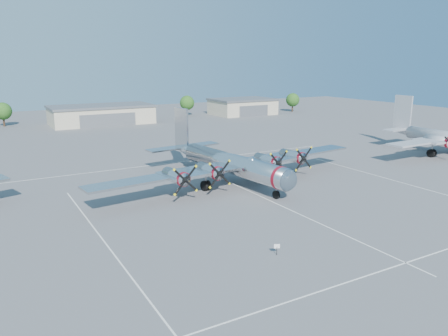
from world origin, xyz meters
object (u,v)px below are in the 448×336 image
tree_west (3,111)px  info_placard (277,247)px  tree_far_east (293,100)px  tree_east (187,103)px  twin_engine_east (441,153)px  hangar_center (102,114)px  main_bomber_b29 (228,182)px  hangar_east (243,106)px

tree_west → info_placard: 106.24m
tree_far_east → tree_west: bearing=173.9°
tree_east → info_placard: 110.15m
tree_west → twin_engine_east: bearing=-49.1°
hangar_center → twin_engine_east: hangar_center is taller
main_bomber_b29 → info_placard: size_ratio=42.01×
hangar_center → tree_west: size_ratio=4.31×
hangar_east → tree_west: size_ratio=3.10×
info_placard → tree_west: bearing=120.1°
hangar_center → twin_engine_east: 88.68m
hangar_center → hangar_east: same height
twin_engine_east → hangar_east: bearing=87.8°
hangar_center → tree_east: bearing=11.4°
main_bomber_b29 → tree_far_east: bearing=39.4°
tree_east → twin_engine_east: size_ratio=0.20×
info_placard → twin_engine_east: bearing=42.7°
tree_east → tree_west: bearing=177.9°
tree_east → tree_far_east: (38.00, -8.00, 0.00)m
main_bomber_b29 → info_placard: 25.85m
hangar_center → tree_far_east: 68.05m
tree_far_east → main_bomber_b29: tree_far_east is taller
twin_engine_east → info_placard: bearing=-160.2°
hangar_center → hangar_east: size_ratio=1.39×
tree_west → main_bomber_b29: 84.57m
twin_engine_east → tree_west: bearing=129.4°
tree_west → tree_far_east: 93.54m
tree_east → main_bomber_b29: (-30.08, -78.70, -4.22)m
tree_far_east → info_placard: bearing=-129.0°
main_bomber_b29 → hangar_east: bearing=49.8°
hangar_center → hangar_east: 48.00m
hangar_east → tree_east: bearing=161.5°
hangar_center → tree_far_east: bearing=-1.7°
tree_east → hangar_east: bearing=-18.5°
hangar_east → info_placard: (-56.96, -96.93, -1.97)m
tree_east → info_placard: tree_east is taller
hangar_center → main_bomber_b29: size_ratio=0.64×
tree_east → info_placard: size_ratio=6.24×
tree_east → tree_far_east: bearing=-11.9°
tree_west → tree_far_east: (93.00, -10.00, 0.00)m
tree_west → main_bomber_b29: size_ratio=0.15×
hangar_east → tree_west: bearing=173.7°
hangar_center → info_placard: hangar_center is taller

